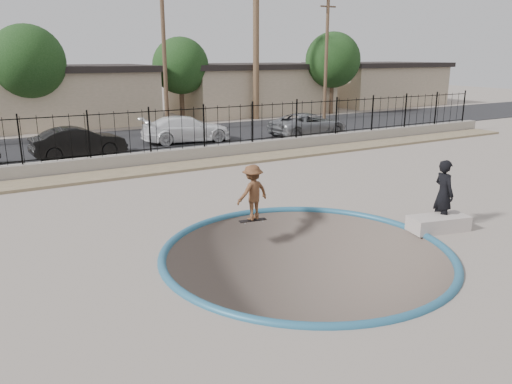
{
  "coord_description": "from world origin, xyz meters",
  "views": [
    {
      "loc": [
        -6.65,
        -10.02,
        4.58
      ],
      "look_at": [
        0.35,
        2.0,
        0.75
      ],
      "focal_mm": 35.0,
      "sensor_mm": 36.0,
      "label": 1
    }
  ],
  "objects_px": {
    "skater": "(253,196)",
    "car_b": "(79,142)",
    "car_c": "(186,129)",
    "car_d": "(308,124)",
    "videographer": "(444,194)",
    "skateboard": "(253,220)",
    "concrete_ledge": "(438,223)"
  },
  "relations": [
    {
      "from": "skateboard",
      "to": "car_d",
      "type": "bearing_deg",
      "value": 57.29
    },
    {
      "from": "car_d",
      "to": "videographer",
      "type": "bearing_deg",
      "value": 153.61
    },
    {
      "from": "videographer",
      "to": "car_b",
      "type": "bearing_deg",
      "value": 35.62
    },
    {
      "from": "skateboard",
      "to": "car_d",
      "type": "height_order",
      "value": "car_d"
    },
    {
      "from": "car_b",
      "to": "car_c",
      "type": "bearing_deg",
      "value": -80.98
    },
    {
      "from": "skater",
      "to": "car_b",
      "type": "relative_size",
      "value": 0.38
    },
    {
      "from": "skateboard",
      "to": "car_c",
      "type": "bearing_deg",
      "value": 84.02
    },
    {
      "from": "skateboard",
      "to": "videographer",
      "type": "xyz_separation_m",
      "value": [
        4.34,
        -2.9,
        0.88
      ]
    },
    {
      "from": "videographer",
      "to": "car_c",
      "type": "relative_size",
      "value": 0.39
    },
    {
      "from": "skater",
      "to": "car_d",
      "type": "relative_size",
      "value": 0.33
    },
    {
      "from": "skater",
      "to": "car_c",
      "type": "distance_m",
      "value": 13.87
    },
    {
      "from": "skateboard",
      "to": "car_c",
      "type": "height_order",
      "value": "car_c"
    },
    {
      "from": "car_b",
      "to": "car_c",
      "type": "distance_m",
      "value": 6.02
    },
    {
      "from": "skateboard",
      "to": "car_d",
      "type": "xyz_separation_m",
      "value": [
        10.5,
        11.8,
        0.64
      ]
    },
    {
      "from": "concrete_ledge",
      "to": "skateboard",
      "type": "bearing_deg",
      "value": 142.17
    },
    {
      "from": "skater",
      "to": "car_b",
      "type": "bearing_deg",
      "value": -88.5
    },
    {
      "from": "concrete_ledge",
      "to": "car_d",
      "type": "distance_m",
      "value": 16.26
    },
    {
      "from": "car_c",
      "to": "car_d",
      "type": "bearing_deg",
      "value": -97.56
    },
    {
      "from": "videographer",
      "to": "concrete_ledge",
      "type": "distance_m",
      "value": 0.84
    },
    {
      "from": "car_c",
      "to": "concrete_ledge",
      "type": "bearing_deg",
      "value": -173.09
    },
    {
      "from": "skater",
      "to": "car_b",
      "type": "height_order",
      "value": "skater"
    },
    {
      "from": "car_c",
      "to": "car_b",
      "type": "bearing_deg",
      "value": 108.18
    },
    {
      "from": "concrete_ledge",
      "to": "car_c",
      "type": "distance_m",
      "value": 16.51
    },
    {
      "from": "skater",
      "to": "car_b",
      "type": "xyz_separation_m",
      "value": [
        -2.3,
        12.07,
        -0.06
      ]
    },
    {
      "from": "videographer",
      "to": "car_b",
      "type": "xyz_separation_m",
      "value": [
        -6.63,
        14.97,
        -0.21
      ]
    },
    {
      "from": "skater",
      "to": "videographer",
      "type": "height_order",
      "value": "videographer"
    },
    {
      "from": "concrete_ledge",
      "to": "car_c",
      "type": "relative_size",
      "value": 0.33
    },
    {
      "from": "car_d",
      "to": "car_c",
      "type": "bearing_deg",
      "value": 73.33
    },
    {
      "from": "skater",
      "to": "concrete_ledge",
      "type": "height_order",
      "value": "skater"
    },
    {
      "from": "videographer",
      "to": "car_c",
      "type": "xyz_separation_m",
      "value": [
        -0.77,
        16.3,
        -0.2
      ]
    },
    {
      "from": "videographer",
      "to": "car_d",
      "type": "relative_size",
      "value": 0.39
    },
    {
      "from": "car_b",
      "to": "car_d",
      "type": "height_order",
      "value": "car_b"
    }
  ]
}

